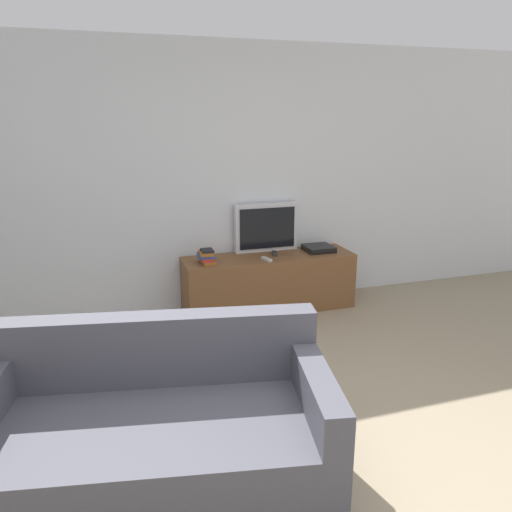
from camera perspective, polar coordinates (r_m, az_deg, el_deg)
name	(u,v)px	position (r m, az deg, el deg)	size (l,w,h in m)	color
wall_back	(200,181)	(4.94, -6.46, 8.55)	(9.00, 0.06, 2.60)	silver
tv_stand	(269,283)	(5.06, 1.47, -3.05)	(1.72, 0.48, 0.56)	brown
television	(266,227)	(5.11, 1.16, 3.29)	(0.66, 0.09, 0.49)	silver
couch	(157,439)	(2.81, -11.24, -19.81)	(1.93, 1.21, 0.85)	#474751
book_stack	(207,256)	(4.75, -5.67, -0.03)	(0.18, 0.22, 0.13)	#995623
remote_on_stand	(275,253)	(5.02, 2.15, 0.29)	(0.08, 0.16, 0.02)	#2D2D2D
remote_secondary	(267,259)	(4.82, 1.21, -0.36)	(0.08, 0.15, 0.02)	#B7B7B7
set_top_box	(319,248)	(5.19, 7.17, 0.88)	(0.28, 0.27, 0.06)	black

